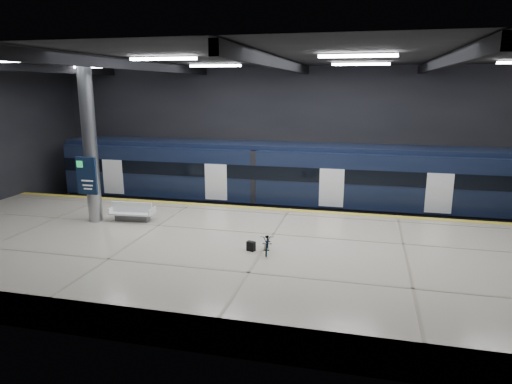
% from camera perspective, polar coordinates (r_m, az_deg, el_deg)
% --- Properties ---
extents(ground, '(30.00, 30.00, 0.00)m').
position_cam_1_polar(ground, '(19.70, 2.74, -7.42)').
color(ground, black).
rests_on(ground, ground).
extents(room_shell, '(30.10, 16.10, 8.05)m').
position_cam_1_polar(room_shell, '(18.50, 2.94, 9.42)').
color(room_shell, black).
rests_on(room_shell, ground).
extents(platform, '(30.00, 11.00, 1.10)m').
position_cam_1_polar(platform, '(17.22, 1.16, -8.54)').
color(platform, beige).
rests_on(platform, ground).
extents(safety_strip, '(30.00, 0.40, 0.01)m').
position_cam_1_polar(safety_strip, '(21.94, 4.14, -2.25)').
color(safety_strip, gold).
rests_on(safety_strip, platform).
extents(rails, '(30.00, 1.52, 0.16)m').
position_cam_1_polar(rails, '(24.84, 5.16, -2.90)').
color(rails, gray).
rests_on(rails, ground).
extents(train, '(29.40, 2.84, 3.79)m').
position_cam_1_polar(train, '(24.28, 6.85, 1.50)').
color(train, black).
rests_on(train, ground).
extents(bench, '(1.96, 0.93, 0.84)m').
position_cam_1_polar(bench, '(20.85, -15.19, -2.68)').
color(bench, '#595B60').
rests_on(bench, platform).
extents(bicycle, '(0.70, 1.43, 0.72)m').
position_cam_1_polar(bicycle, '(16.35, 1.42, -6.34)').
color(bicycle, '#99999E').
rests_on(bicycle, platform).
extents(pannier_bag, '(0.34, 0.26, 0.35)m').
position_cam_1_polar(pannier_bag, '(16.54, -0.63, -6.78)').
color(pannier_bag, black).
rests_on(pannier_bag, platform).
extents(info_column, '(0.90, 0.78, 6.90)m').
position_cam_1_polar(info_column, '(20.72, -20.08, 5.55)').
color(info_column, '#9EA0A5').
rests_on(info_column, platform).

